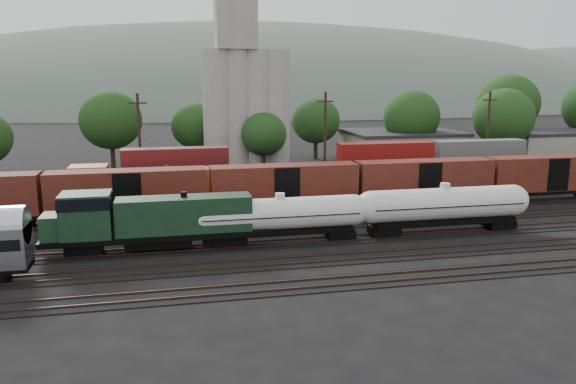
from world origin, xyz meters
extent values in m
plane|color=black|center=(0.00, 0.00, 0.00)|extent=(600.00, 600.00, 0.00)
cube|color=black|center=(0.00, -15.00, 0.04)|extent=(180.00, 3.20, 0.08)
cube|color=#382319|center=(0.00, -15.72, 0.12)|extent=(180.00, 0.08, 0.16)
cube|color=#382319|center=(0.00, -14.28, 0.12)|extent=(180.00, 0.08, 0.16)
cube|color=black|center=(0.00, -10.00, 0.04)|extent=(180.00, 3.20, 0.08)
cube|color=#382319|center=(0.00, -10.72, 0.12)|extent=(180.00, 0.08, 0.16)
cube|color=#382319|center=(0.00, -9.28, 0.12)|extent=(180.00, 0.08, 0.16)
cube|color=black|center=(0.00, -5.00, 0.04)|extent=(180.00, 3.20, 0.08)
cube|color=#382319|center=(0.00, -5.72, 0.12)|extent=(180.00, 0.08, 0.16)
cube|color=#382319|center=(0.00, -4.28, 0.12)|extent=(180.00, 0.08, 0.16)
cube|color=black|center=(0.00, 0.00, 0.04)|extent=(180.00, 3.20, 0.08)
cube|color=#382319|center=(0.00, -0.72, 0.12)|extent=(180.00, 0.08, 0.16)
cube|color=#382319|center=(0.00, 0.72, 0.12)|extent=(180.00, 0.08, 0.16)
cube|color=black|center=(0.00, 5.00, 0.04)|extent=(180.00, 3.20, 0.08)
cube|color=#382319|center=(0.00, 4.28, 0.12)|extent=(180.00, 0.08, 0.16)
cube|color=#382319|center=(0.00, 5.72, 0.12)|extent=(180.00, 0.08, 0.16)
cube|color=black|center=(0.00, 10.00, 0.04)|extent=(180.00, 3.20, 0.08)
cube|color=#382319|center=(0.00, 9.28, 0.12)|extent=(180.00, 0.08, 0.16)
cube|color=#382319|center=(0.00, 10.72, 0.12)|extent=(180.00, 0.08, 0.16)
cube|color=black|center=(0.00, 15.00, 0.04)|extent=(180.00, 3.20, 0.08)
cube|color=#382319|center=(0.00, 14.28, 0.12)|extent=(180.00, 0.08, 0.16)
cube|color=#382319|center=(0.00, 15.72, 0.12)|extent=(180.00, 0.08, 0.16)
cube|color=black|center=(-9.64, -5.00, 1.36)|extent=(17.99, 3.07, 0.42)
cube|color=black|center=(-9.64, -5.00, 0.89)|extent=(5.29, 2.33, 0.85)
cube|color=#15321C|center=(-7.48, -5.00, 3.00)|extent=(10.79, 2.54, 2.86)
cube|color=#15321C|center=(-15.04, -5.00, 3.32)|extent=(3.81, 3.07, 3.49)
cube|color=black|center=(-15.04, -5.00, 4.43)|extent=(3.92, 3.17, 0.95)
cube|color=#15321C|center=(-17.56, -5.00, 2.53)|extent=(1.69, 2.54, 1.90)
cylinder|color=black|center=(-7.48, -5.00, 4.59)|extent=(0.53, 0.53, 0.53)
cube|color=black|center=(-15.40, -5.00, 0.68)|extent=(2.75, 2.12, 0.74)
cube|color=black|center=(-3.88, -5.00, 0.68)|extent=(2.75, 2.12, 0.74)
cylinder|color=silver|center=(0.43, -5.00, 2.64)|extent=(12.98, 2.67, 2.67)
sphere|color=silver|center=(-6.06, -5.00, 2.64)|extent=(2.67, 2.67, 2.67)
sphere|color=silver|center=(6.92, -5.00, 2.64)|extent=(2.67, 2.67, 2.67)
cylinder|color=silver|center=(0.43, -5.00, 4.16)|extent=(0.83, 0.83, 0.46)
cube|color=black|center=(0.43, -5.00, 2.64)|extent=(13.27, 2.80, 0.07)
cube|color=black|center=(0.43, -5.00, 1.17)|extent=(12.54, 2.03, 0.46)
cube|color=black|center=(-4.88, -5.00, 0.61)|extent=(2.40, 1.84, 0.65)
cube|color=black|center=(5.74, -5.00, 0.61)|extent=(2.40, 1.84, 0.65)
cylinder|color=silver|center=(15.47, -5.00, 2.79)|extent=(13.79, 2.84, 2.84)
sphere|color=silver|center=(8.58, -5.00, 2.79)|extent=(2.84, 2.84, 2.84)
sphere|color=silver|center=(22.37, -5.00, 2.79)|extent=(2.84, 2.84, 2.84)
cylinder|color=silver|center=(15.47, -5.00, 4.41)|extent=(0.88, 0.88, 0.49)
cube|color=black|center=(15.47, -5.00, 2.79)|extent=(14.10, 2.98, 0.08)
cube|color=black|center=(15.47, -5.00, 1.23)|extent=(13.32, 2.15, 0.49)
cube|color=black|center=(9.83, -5.00, 0.64)|extent=(2.55, 1.96, 0.69)
cube|color=black|center=(21.11, -5.00, 0.64)|extent=(2.55, 1.96, 0.69)
cube|color=black|center=(-11.03, 10.00, 1.35)|extent=(18.79, 3.03, 0.42)
cube|color=black|center=(-11.03, 10.00, 0.88)|extent=(5.22, 2.30, 0.84)
cube|color=#C04A10|center=(-8.78, 10.00, 2.97)|extent=(11.27, 2.51, 2.82)
cube|color=#C04A10|center=(-16.67, 10.00, 3.28)|extent=(3.76, 3.03, 3.44)
cube|color=black|center=(-16.67, 10.00, 4.38)|extent=(3.86, 3.13, 0.94)
cube|color=#C04A10|center=(-19.30, 10.00, 2.50)|extent=(1.67, 2.51, 1.88)
cylinder|color=black|center=(-8.78, 10.00, 4.53)|extent=(0.52, 0.52, 0.52)
cube|color=black|center=(-17.05, 10.00, 0.67)|extent=(2.71, 2.09, 0.73)
cube|color=black|center=(-5.02, 10.00, 0.67)|extent=(2.71, 2.09, 0.73)
cube|color=black|center=(-12.50, 5.00, 1.20)|extent=(15.00, 2.60, 0.40)
cube|color=#521D14|center=(-12.50, 5.00, 3.30)|extent=(15.00, 2.90, 3.80)
cube|color=black|center=(2.90, 5.00, 1.20)|extent=(15.00, 2.60, 0.40)
cube|color=#521D14|center=(2.90, 5.00, 3.30)|extent=(15.00, 2.90, 3.80)
cube|color=black|center=(18.30, 5.00, 1.20)|extent=(15.00, 2.60, 0.40)
cube|color=#521D14|center=(18.30, 5.00, 3.30)|extent=(15.00, 2.90, 3.80)
cube|color=black|center=(33.70, 5.00, 1.20)|extent=(15.00, 2.60, 0.40)
cube|color=#521D14|center=(33.70, 5.00, 3.30)|extent=(15.00, 2.90, 3.80)
cube|color=black|center=(0.00, 15.00, 0.50)|extent=(160.00, 2.60, 0.60)
cube|color=#BE6613|center=(-20.58, 15.00, 2.10)|extent=(12.00, 2.40, 2.60)
cube|color=navy|center=(-7.78, 15.00, 2.10)|extent=(12.00, 2.40, 2.60)
cube|color=#531314|center=(-7.78, 15.00, 4.70)|extent=(12.00, 2.40, 2.60)
cube|color=maroon|center=(5.02, 15.00, 2.10)|extent=(12.00, 2.40, 2.60)
cube|color=#525456|center=(17.82, 15.00, 2.10)|extent=(12.00, 2.40, 2.60)
cube|color=maroon|center=(17.82, 15.00, 4.70)|extent=(12.00, 2.40, 2.60)
cube|color=#511313|center=(30.62, 15.00, 2.10)|extent=(12.00, 2.40, 2.60)
cube|color=#56595B|center=(30.62, 15.00, 4.70)|extent=(12.00, 2.40, 2.60)
cube|color=slate|center=(43.42, 15.00, 2.10)|extent=(12.00, 2.40, 2.60)
cylinder|color=#A19E93|center=(-1.00, 36.00, 9.00)|extent=(4.40, 4.40, 18.00)
cylinder|color=#A19E93|center=(2.00, 36.00, 9.00)|extent=(4.40, 4.40, 18.00)
cylinder|color=#A19E93|center=(5.00, 36.00, 9.00)|extent=(4.40, 4.40, 18.00)
cylinder|color=#A19E93|center=(8.00, 36.00, 9.00)|extent=(4.40, 4.40, 18.00)
cube|color=#A19E93|center=(2.00, 36.00, 22.00)|extent=(6.00, 5.00, 8.00)
cube|color=#9E937F|center=(30.00, 38.00, 2.30)|extent=(18.00, 14.00, 4.60)
cube|color=#232326|center=(30.00, 38.00, 4.85)|extent=(18.36, 14.28, 0.50)
cube|color=#9E937F|center=(55.00, 33.00, 2.30)|extent=(16.00, 10.00, 4.60)
cube|color=#232326|center=(55.00, 33.00, 4.85)|extent=(16.32, 10.20, 0.50)
cylinder|color=black|center=(-16.93, 39.50, 1.73)|extent=(0.70, 0.70, 3.47)
ellipsoid|color=#204318|center=(-16.93, 39.50, 7.55)|extent=(9.41, 9.41, 8.92)
cylinder|color=black|center=(-4.09, 41.58, 1.44)|extent=(0.70, 0.70, 2.87)
ellipsoid|color=#204318|center=(-4.09, 41.58, 6.26)|extent=(7.80, 7.80, 7.39)
cylinder|color=black|center=(5.64, 33.32, 1.27)|extent=(0.70, 0.70, 2.53)
ellipsoid|color=#204318|center=(5.64, 33.32, 5.52)|extent=(6.87, 6.87, 6.51)
cylinder|color=black|center=(16.48, 43.62, 1.53)|extent=(0.70, 0.70, 3.05)
ellipsoid|color=#204318|center=(16.48, 43.62, 6.65)|extent=(8.28, 8.28, 7.84)
cylinder|color=black|center=(31.18, 37.12, 1.72)|extent=(0.70, 0.70, 3.43)
ellipsoid|color=#204318|center=(31.18, 37.12, 7.48)|extent=(9.32, 9.32, 8.83)
cylinder|color=black|center=(43.65, 30.10, 1.77)|extent=(0.70, 0.70, 3.53)
ellipsoid|color=#204318|center=(43.65, 30.10, 7.69)|extent=(9.59, 9.59, 9.08)
cylinder|color=black|center=(53.14, 43.61, 2.09)|extent=(0.70, 0.70, 4.19)
ellipsoid|color=#204318|center=(53.14, 43.61, 9.12)|extent=(11.37, 11.37, 10.77)
cylinder|color=black|center=(-12.00, 22.00, 6.00)|extent=(0.36, 0.36, 12.00)
cube|color=black|center=(-12.00, 22.00, 10.80)|extent=(2.20, 0.18, 0.18)
cylinder|color=black|center=(12.00, 22.00, 6.00)|extent=(0.36, 0.36, 12.00)
cube|color=black|center=(12.00, 22.00, 10.80)|extent=(2.20, 0.18, 0.18)
cylinder|color=black|center=(36.00, 22.00, 6.00)|extent=(0.36, 0.36, 12.00)
cube|color=black|center=(36.00, 22.00, 10.80)|extent=(2.20, 0.18, 0.18)
ellipsoid|color=#59665B|center=(40.00, 260.00, -22.75)|extent=(520.00, 286.00, 130.00)
camera|label=1|loc=(-8.57, -50.06, 13.89)|focal=35.00mm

